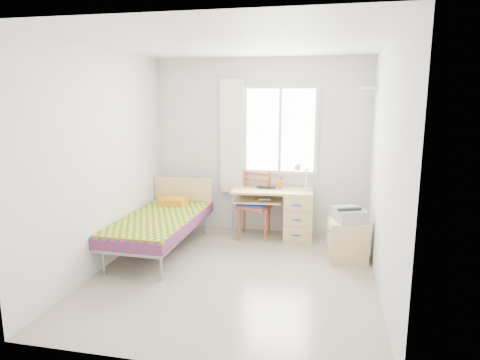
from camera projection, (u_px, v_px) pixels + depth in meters
name	position (u px, v px, depth m)	size (l,w,h in m)	color
floor	(234.00, 275.00, 4.98)	(3.50, 3.50, 0.00)	#BCAD93
ceiling	(234.00, 43.00, 4.47)	(3.50, 3.50, 0.00)	white
wall_back	(260.00, 147.00, 6.40)	(3.20, 3.20, 0.00)	silver
wall_left	(102.00, 160.00, 5.06)	(3.50, 3.50, 0.00)	silver
wall_right	(385.00, 170.00, 4.39)	(3.50, 3.50, 0.00)	silver
window	(280.00, 130.00, 6.27)	(1.10, 0.04, 1.30)	white
curtain	(232.00, 137.00, 6.39)	(0.35, 0.05, 1.70)	white
floating_shelf	(369.00, 88.00, 5.59)	(0.20, 0.32, 0.03)	white
bed	(162.00, 221.00, 5.72)	(0.93, 1.94, 0.83)	gray
desk	(293.00, 213.00, 6.17)	(1.19, 0.61, 0.72)	tan
chair	(256.00, 201.00, 6.25)	(0.52, 0.52, 0.98)	#993A1D
cabinet	(347.00, 240.00, 5.40)	(0.52, 0.47, 0.51)	tan
printer	(349.00, 214.00, 5.34)	(0.45, 0.48, 0.17)	#A1A5A9
laptop	(266.00, 188.00, 6.22)	(0.29, 0.19, 0.02)	black
pen_cup	(281.00, 185.00, 6.25)	(0.08, 0.08, 0.10)	orange
task_lamp	(302.00, 174.00, 5.98)	(0.22, 0.32, 0.40)	white
book	(260.00, 198.00, 6.22)	(0.17, 0.24, 0.02)	gray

